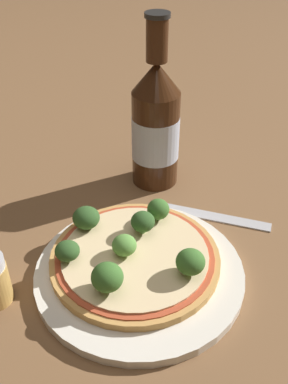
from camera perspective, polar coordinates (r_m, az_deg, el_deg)
The scene contains 12 objects.
ground_plane at distance 0.57m, azimuth -1.88°, elevation -9.24°, with size 3.00×3.00×0.00m, color brown.
plate at distance 0.56m, azimuth -0.59°, elevation -10.15°, with size 0.25×0.25×0.01m.
pizza at distance 0.55m, azimuth -1.19°, elevation -8.35°, with size 0.21×0.21×0.01m.
broccoli_floret_0 at distance 0.54m, azimuth -9.71°, elevation -7.38°, with size 0.03×0.03×0.03m.
broccoli_floret_1 at distance 0.50m, azimuth -4.69°, elevation -10.74°, with size 0.04×0.04×0.04m.
broccoli_floret_2 at distance 0.58m, azimuth -7.40°, elevation -3.30°, with size 0.04×0.04×0.03m.
broccoli_floret_3 at distance 0.57m, azimuth -0.15°, elevation -3.79°, with size 0.03×0.03×0.03m.
broccoli_floret_4 at distance 0.59m, azimuth 1.82°, elevation -2.21°, with size 0.03×0.03×0.03m.
broccoli_floret_5 at distance 0.52m, azimuth 5.92°, elevation -8.82°, with size 0.03×0.03×0.03m.
broccoli_floret_6 at distance 0.54m, azimuth -2.62°, elevation -6.72°, with size 0.03×0.03×0.03m.
beer_bottle at distance 0.67m, azimuth 1.48°, elevation 8.51°, with size 0.07×0.07×0.26m.
fork at distance 0.65m, azimuth 8.83°, elevation -3.05°, with size 0.07×0.16×0.00m.
Camera 1 is at (-0.30, -0.27, 0.41)m, focal length 42.00 mm.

